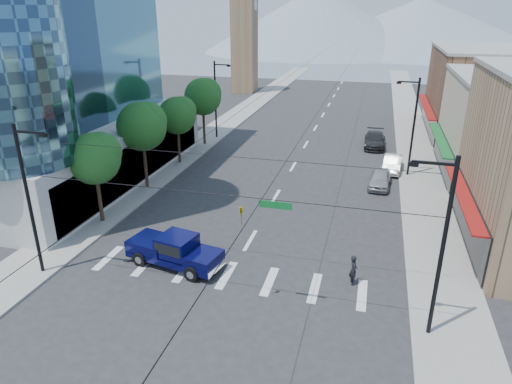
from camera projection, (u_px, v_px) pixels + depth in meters
ground at (221, 290)px, 25.37m from camera, size 160.00×160.00×0.00m
sidewalk_left at (232, 119)px, 64.02m from camera, size 4.00×120.00×0.15m
sidewalk_right at (411, 130)px, 58.35m from camera, size 4.00×120.00×0.15m
shop_far at (486, 94)px, 54.61m from camera, size 12.00×18.00×10.00m
clock_tower at (244, 31)px, 80.82m from camera, size 4.80×4.80×20.40m
mountain_left at (318, 18)px, 159.19m from camera, size 80.00×80.00×22.00m
mountain_right at (421, 24)px, 160.64m from camera, size 90.00×90.00×18.00m
tree_near at (96, 157)px, 31.57m from camera, size 3.65×3.64×6.71m
tree_midnear at (144, 125)px, 37.62m from camera, size 4.09×4.09×7.52m
tree_midfar at (179, 114)px, 44.12m from camera, size 3.65×3.64×6.71m
tree_far at (204, 96)px, 50.16m from camera, size 4.09×4.09×7.52m
signal_rig at (216, 223)px, 22.68m from camera, size 21.80×0.20×9.00m
lamp_pole_nw at (216, 97)px, 52.91m from camera, size 2.00×0.25×9.00m
lamp_pole_ne at (412, 124)px, 40.71m from camera, size 2.00×0.25×9.00m
pickup_truck at (174, 250)px, 27.45m from camera, size 6.29×3.27×2.03m
pedestrian at (353, 270)px, 25.63m from camera, size 0.59×0.75×1.80m
parked_car_near at (380, 179)px, 39.69m from camera, size 2.09×4.50×1.49m
parked_car_mid at (392, 164)px, 43.52m from camera, size 1.96×4.66×1.50m
parked_car_far at (375, 140)px, 51.11m from camera, size 2.34×5.62×1.62m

